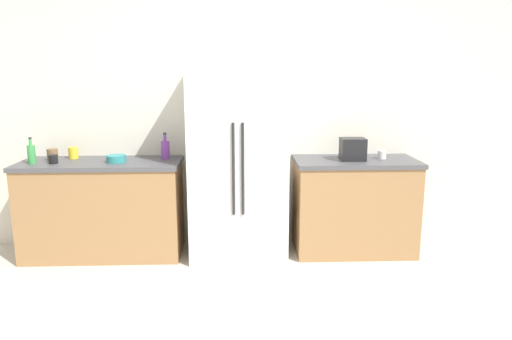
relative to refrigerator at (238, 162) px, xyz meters
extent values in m
cube|color=silver|center=(0.20, 0.38, 0.65)|extent=(5.41, 0.10, 3.06)
cube|color=#9E7247|center=(-1.25, 0.04, -0.45)|extent=(1.42, 0.57, 0.85)
cube|color=#4C4C51|center=(-1.25, 0.04, -0.01)|extent=(1.45, 0.60, 0.04)
cube|color=#9E7247|center=(1.09, 0.04, -0.45)|extent=(1.10, 0.57, 0.85)
cube|color=#4C4C51|center=(1.09, 0.04, -0.01)|extent=(1.13, 0.60, 0.04)
cube|color=white|center=(0.00, 0.00, 0.00)|extent=(0.88, 0.62, 1.76)
cylinder|color=#262628|center=(-0.04, -0.32, 0.00)|extent=(0.02, 0.02, 0.79)
cylinder|color=#262628|center=(0.04, -0.32, 0.00)|extent=(0.02, 0.02, 0.79)
cube|color=black|center=(1.05, 0.00, 0.11)|extent=(0.22, 0.18, 0.20)
cylinder|color=purple|center=(-0.68, 0.14, 0.09)|extent=(0.08, 0.08, 0.16)
cylinder|color=purple|center=(-0.68, 0.14, 0.21)|extent=(0.03, 0.03, 0.06)
cylinder|color=#333338|center=(-0.68, 0.14, 0.25)|extent=(0.03, 0.03, 0.02)
cylinder|color=green|center=(-1.82, -0.06, 0.09)|extent=(0.07, 0.07, 0.16)
cylinder|color=green|center=(-1.82, -0.06, 0.20)|extent=(0.02, 0.02, 0.06)
cylinder|color=#333338|center=(-1.82, -0.06, 0.24)|extent=(0.03, 0.03, 0.02)
cylinder|color=black|center=(-1.64, -0.05, 0.05)|extent=(0.08, 0.08, 0.08)
cylinder|color=white|center=(1.34, 0.06, 0.05)|extent=(0.08, 0.08, 0.08)
cylinder|color=yellow|center=(-1.54, 0.18, 0.06)|extent=(0.09, 0.09, 0.11)
cylinder|color=brown|center=(-1.69, 0.09, 0.06)|extent=(0.10, 0.10, 0.11)
cylinder|color=teal|center=(-1.09, -0.01, 0.04)|extent=(0.17, 0.17, 0.06)
camera|label=1|loc=(-0.01, -4.30, 0.83)|focal=33.75mm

